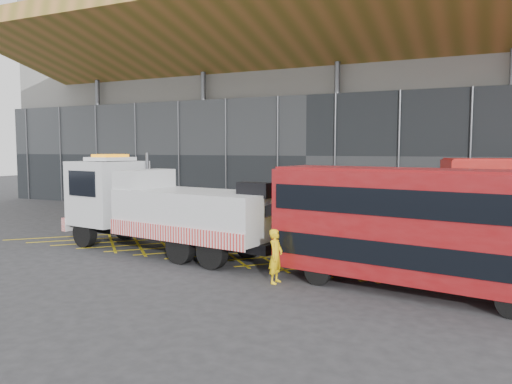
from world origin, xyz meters
The scene contains 6 objects.
ground_plane centered at (0.00, 0.00, 0.00)m, with size 120.00×120.00×0.00m, color #27272A.
road_markings centered at (4.80, 0.00, 0.01)m, with size 26.36×7.16×0.01m.
construction_building centered at (1.92, 18.40, 8.98)m, with size 55.00×23.97×18.00m.
recovery_truck centered at (0.27, -2.45, 1.98)m, with size 12.35×4.48×4.28m.
bus_towed centered at (11.25, -4.12, 2.14)m, with size 9.70×3.67×3.86m.
worker centered at (6.80, -4.95, 0.91)m, with size 0.66×0.43×1.81m, color yellow.
Camera 1 is at (13.21, -19.95, 4.46)m, focal length 35.00 mm.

